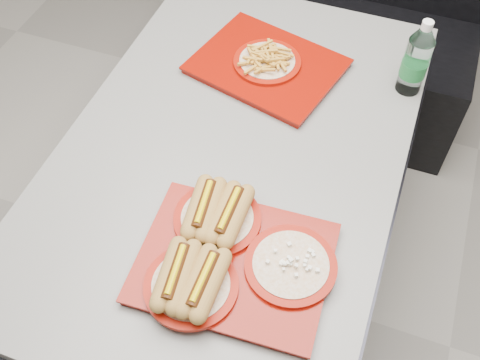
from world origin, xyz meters
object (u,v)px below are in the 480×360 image
(tray_near, at_px, (227,255))
(water_bottle, at_px, (416,61))
(diner_table, at_px, (233,183))
(tray_far, at_px, (267,63))
(booth_bench, at_px, (323,18))

(tray_near, bearing_deg, water_bottle, 68.03)
(diner_table, bearing_deg, tray_far, 92.04)
(diner_table, height_order, tray_far, tray_far)
(booth_bench, bearing_deg, diner_table, -90.00)
(diner_table, distance_m, water_bottle, 0.62)
(diner_table, relative_size, water_bottle, 5.97)
(diner_table, height_order, booth_bench, booth_bench)
(booth_bench, xyz_separation_m, tray_far, (-0.01, -0.77, 0.37))
(booth_bench, xyz_separation_m, tray_near, (0.11, -1.43, 0.38))
(water_bottle, bearing_deg, booth_bench, 119.87)
(diner_table, height_order, water_bottle, water_bottle)
(diner_table, xyz_separation_m, tray_far, (-0.01, 0.33, 0.19))
(tray_near, distance_m, tray_far, 0.67)
(diner_table, xyz_separation_m, booth_bench, (0.00, 1.09, -0.18))
(diner_table, bearing_deg, booth_bench, 90.00)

